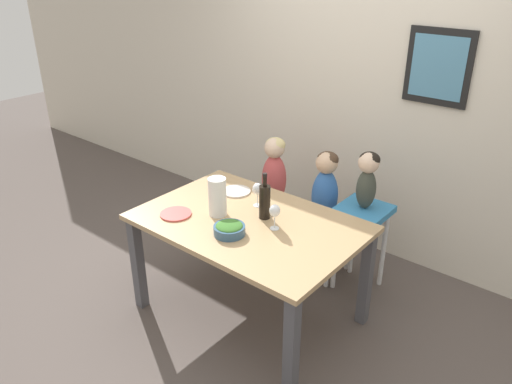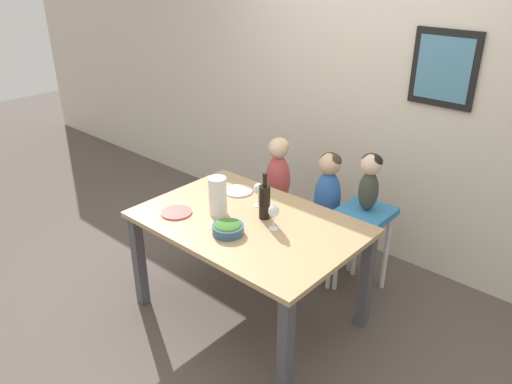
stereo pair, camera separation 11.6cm
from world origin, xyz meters
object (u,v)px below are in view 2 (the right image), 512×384
object	(u,v)px
dinner_plate_back_left	(238,191)
paper_towel_roll	(218,196)
person_child_left	(278,170)
dinner_plate_front_left	(176,212)
chair_right_highchair	(364,227)
wine_glass_far	(258,190)
salad_bowl_large	(228,228)
chair_far_left	(277,210)
wine_glass_near	(274,212)
person_child_center	(328,187)
person_baby_right	(370,178)
chair_far_center	(325,229)
wine_bottle	(265,201)

from	to	relation	value
dinner_plate_back_left	paper_towel_roll	bearing A→B (deg)	-68.30
person_child_left	dinner_plate_front_left	distance (m)	1.03
chair_right_highchair	wine_glass_far	world-z (taller)	wine_glass_far
dinner_plate_front_left	salad_bowl_large	bearing A→B (deg)	5.02
chair_far_left	person_child_left	size ratio (longest dim) A/B	0.82
chair_right_highchair	wine_glass_near	bearing A→B (deg)	-107.63
paper_towel_roll	salad_bowl_large	xyz separation A→B (m)	(0.23, -0.14, -0.09)
person_child_center	person_baby_right	bearing A→B (deg)	0.09
person_baby_right	wine_glass_far	size ratio (longest dim) A/B	2.49
chair_far_center	paper_towel_roll	size ratio (longest dim) A/B	1.77
salad_bowl_large	person_child_center	bearing A→B (deg)	85.25
chair_right_highchair	wine_bottle	distance (m)	0.85
chair_far_center	salad_bowl_large	world-z (taller)	salad_bowl_large
chair_right_highchair	chair_far_left	bearing A→B (deg)	-180.00
chair_far_left	salad_bowl_large	world-z (taller)	salad_bowl_large
chair_far_left	person_baby_right	size ratio (longest dim) A/B	1.10
person_child_center	wine_glass_near	xyz separation A→B (m)	(0.09, -0.75, 0.12)
wine_glass_near	wine_glass_far	distance (m)	0.33
chair_far_center	dinner_plate_back_left	distance (m)	0.77
wine_glass_far	person_child_center	bearing A→B (deg)	71.72
chair_right_highchair	dinner_plate_front_left	xyz separation A→B (m)	(-0.86, -1.02, 0.22)
paper_towel_roll	wine_glass_far	xyz separation A→B (m)	(0.12, 0.27, -0.01)
chair_far_center	chair_right_highchair	size ratio (longest dim) A/B	0.68
person_child_left	wine_glass_near	bearing A→B (deg)	-52.49
chair_far_center	paper_towel_roll	bearing A→B (deg)	-110.54
wine_bottle	dinner_plate_back_left	distance (m)	0.45
dinner_plate_back_left	person_child_center	bearing A→B (deg)	48.38
person_child_center	paper_towel_roll	bearing A→B (deg)	-110.52
person_child_center	wine_glass_far	size ratio (longest dim) A/B	3.31
person_child_center	person_baby_right	xyz separation A→B (m)	(0.33, 0.00, 0.17)
wine_bottle	wine_glass_near	world-z (taller)	wine_bottle
person_child_center	salad_bowl_large	size ratio (longest dim) A/B	2.83
dinner_plate_front_left	paper_towel_roll	bearing A→B (deg)	40.46
wine_glass_far	dinner_plate_back_left	bearing A→B (deg)	164.79
salad_bowl_large	dinner_plate_back_left	world-z (taller)	salad_bowl_large
chair_far_center	salad_bowl_large	xyz separation A→B (m)	(-0.08, -0.98, 0.40)
chair_far_left	wine_glass_far	size ratio (longest dim) A/B	2.73
wine_glass_near	dinner_plate_front_left	bearing A→B (deg)	-156.45
wine_glass_far	dinner_plate_back_left	distance (m)	0.29
chair_right_highchair	person_child_center	bearing A→B (deg)	179.79
chair_far_center	person_baby_right	xyz separation A→B (m)	(0.33, 0.00, 0.54)
chair_far_left	person_child_center	distance (m)	0.61
person_child_left	wine_glass_far	xyz separation A→B (m)	(0.29, -0.58, 0.12)
chair_far_left	person_child_left	bearing A→B (deg)	90.00
person_child_left	dinner_plate_back_left	world-z (taller)	person_child_left
wine_glass_near	wine_glass_far	world-z (taller)	same
salad_bowl_large	dinner_plate_front_left	size ratio (longest dim) A/B	0.95
chair_right_highchair	dinner_plate_back_left	xyz separation A→B (m)	(-0.78, -0.50, 0.22)
paper_towel_roll	wine_glass_near	bearing A→B (deg)	12.21
chair_far_left	paper_towel_roll	world-z (taller)	paper_towel_roll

